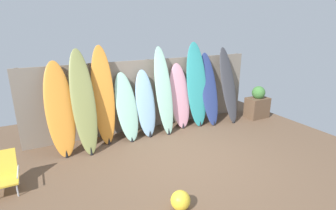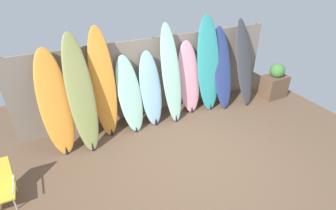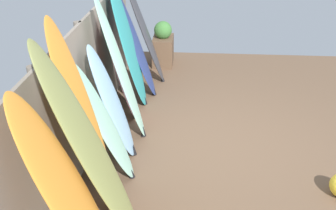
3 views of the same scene
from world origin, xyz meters
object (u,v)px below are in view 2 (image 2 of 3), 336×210
Objects in this scene: surfboard_orange_2 at (103,84)px; planter_box at (275,83)px; surfboard_olive_1 at (81,94)px; surfboard_teal_7 at (208,65)px; surfboard_navy_8 at (222,69)px; surfboard_seafoam_3 at (130,95)px; surfboard_skyblue_4 at (151,89)px; surfboard_charcoal_9 at (244,63)px; surfboard_orange_0 at (55,103)px; surfboard_seafoam_5 at (171,75)px; surfboard_pink_6 at (189,78)px.

surfboard_orange_2 is 4.44m from planter_box.
surfboard_olive_1 is 2.97m from surfboard_teal_7.
surfboard_seafoam_3 is at bearing 179.24° from surfboard_navy_8.
surfboard_skyblue_4 is 1.52m from surfboard_teal_7.
surfboard_orange_2 is at bearing 177.10° from surfboard_charcoal_9.
surfboard_navy_8 is at bearing 0.32° from surfboard_orange_0.
surfboard_orange_0 is 0.97m from surfboard_orange_2.
surfboard_olive_1 is at bearing -157.90° from surfboard_orange_2.
surfboard_seafoam_5 is 0.97× the size of surfboard_teal_7.
surfboard_orange_0 is at bearing 176.65° from planter_box.
surfboard_seafoam_5 reaches higher than surfboard_navy_8.
surfboard_charcoal_9 is at bearing 0.27° from surfboard_olive_1.
surfboard_seafoam_5 is (0.47, -0.05, 0.26)m from surfboard_skyblue_4.
surfboard_skyblue_4 is 0.95× the size of surfboard_pink_6.
surfboard_seafoam_3 is at bearing -176.77° from surfboard_pink_6.
surfboard_seafoam_3 is (0.98, 0.12, -0.30)m from surfboard_olive_1.
surfboard_orange_0 is 0.89× the size of surfboard_olive_1.
planter_box is (1.88, -0.40, -0.68)m from surfboard_teal_7.
surfboard_teal_7 reaches higher than surfboard_olive_1.
surfboard_navy_8 is at bearing -0.76° from surfboard_seafoam_3.
surfboard_seafoam_5 is (0.96, -0.04, 0.27)m from surfboard_seafoam_3.
surfboard_orange_0 reaches higher than planter_box.
surfboard_seafoam_3 is (0.51, -0.07, -0.32)m from surfboard_orange_2.
surfboard_skyblue_4 is 1.01m from surfboard_pink_6.
surfboard_pink_6 is at bearing 4.74° from surfboard_olive_1.
surfboard_charcoal_9 reaches higher than surfboard_seafoam_3.
surfboard_charcoal_9 reaches higher than surfboard_navy_8.
surfboard_seafoam_5 is at bearing -6.16° from surfboard_skyblue_4.
surfboard_orange_2 is at bearing 22.10° from surfboard_olive_1.
surfboard_skyblue_4 is 0.75× the size of surfboard_seafoam_5.
surfboard_teal_7 is at bearing 1.10° from surfboard_seafoam_3.
surfboard_charcoal_9 is (2.45, -0.12, 0.22)m from surfboard_skyblue_4.
surfboard_navy_8 reaches higher than surfboard_skyblue_4.
surfboard_seafoam_5 reaches higher than surfboard_charcoal_9.
surfboard_orange_0 is 1.15× the size of surfboard_pink_6.
surfboard_olive_1 is 1.29× the size of surfboard_pink_6.
planter_box is at bearing -15.91° from surfboard_charcoal_9.
surfboard_charcoal_9 is 1.13m from planter_box.
planter_box is (2.89, -0.33, -0.64)m from surfboard_seafoam_5.
surfboard_pink_6 is 1.79× the size of planter_box.
surfboard_orange_0 is 1.96m from surfboard_skyblue_4.
surfboard_seafoam_5 is 0.58m from surfboard_pink_6.
surfboard_olive_1 is at bearing -178.45° from surfboard_navy_8.
planter_box is at bearing -10.74° from surfboard_pink_6.
surfboard_orange_0 is 1.23× the size of surfboard_seafoam_3.
surfboard_orange_0 is at bearing 179.35° from surfboard_charcoal_9.
surfboard_navy_8 is at bearing -7.73° from surfboard_pink_6.
surfboard_seafoam_3 is 0.94× the size of surfboard_pink_6.
surfboard_pink_6 is (2.48, 0.21, -0.24)m from surfboard_olive_1.
surfboard_seafoam_3 is 2.01m from surfboard_teal_7.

